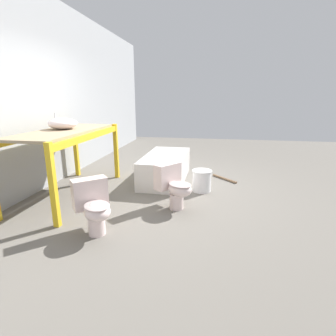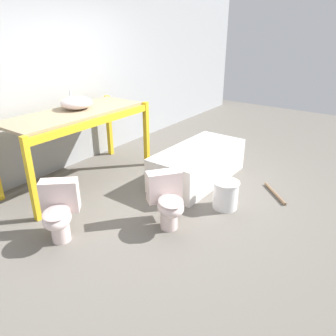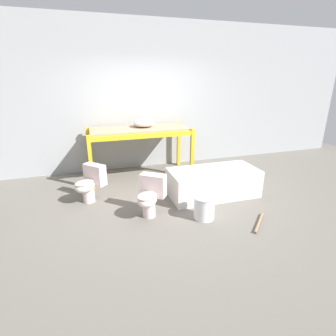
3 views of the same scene
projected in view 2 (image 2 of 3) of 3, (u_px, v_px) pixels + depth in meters
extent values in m
plane|color=#666059|center=(161.00, 197.00, 4.39)|extent=(12.00, 12.00, 0.00)
cube|color=#9EA0A3|center=(56.00, 64.00, 4.76)|extent=(10.80, 0.08, 3.20)
cube|color=gold|center=(31.00, 180.00, 3.69)|extent=(0.07, 0.07, 1.04)
cube|color=gold|center=(146.00, 135.00, 5.20)|extent=(0.07, 0.07, 1.04)
cube|color=gold|center=(109.00, 126.00, 5.65)|extent=(0.07, 0.07, 1.04)
cube|color=gold|center=(96.00, 122.00, 4.27)|extent=(2.04, 0.06, 0.09)
cube|color=gold|center=(56.00, 113.00, 4.71)|extent=(2.04, 0.06, 0.09)
cube|color=#998466|center=(74.00, 113.00, 4.47)|extent=(1.97, 0.76, 0.04)
ellipsoid|color=silver|center=(77.00, 103.00, 4.56)|extent=(0.44, 0.44, 0.17)
cylinder|color=silver|center=(70.00, 93.00, 4.57)|extent=(0.02, 0.02, 0.08)
cube|color=white|center=(198.00, 164.00, 4.81)|extent=(1.58, 0.75, 0.48)
cube|color=beige|center=(199.00, 155.00, 4.75)|extent=(1.50, 0.67, 0.20)
cylinder|color=silver|center=(169.00, 219.00, 3.70)|extent=(0.20, 0.20, 0.22)
ellipsoid|color=silver|center=(171.00, 207.00, 3.57)|extent=(0.45, 0.46, 0.20)
ellipsoid|color=#BBA7A3|center=(171.00, 201.00, 3.54)|extent=(0.42, 0.44, 0.03)
cube|color=silver|center=(164.00, 186.00, 3.73)|extent=(0.41, 0.37, 0.36)
cylinder|color=silver|center=(61.00, 231.00, 3.49)|extent=(0.20, 0.20, 0.22)
ellipsoid|color=silver|center=(57.00, 219.00, 3.35)|extent=(0.46, 0.45, 0.20)
ellipsoid|color=#BBA7A3|center=(56.00, 213.00, 3.32)|extent=(0.44, 0.43, 0.03)
cube|color=silver|center=(60.00, 196.00, 3.52)|extent=(0.39, 0.40, 0.36)
cylinder|color=white|center=(226.00, 195.00, 4.08)|extent=(0.31, 0.31, 0.36)
cylinder|color=white|center=(227.00, 182.00, 4.01)|extent=(0.33, 0.33, 0.02)
cylinder|color=#8C6B4C|center=(275.00, 193.00, 4.45)|extent=(0.46, 0.45, 0.04)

